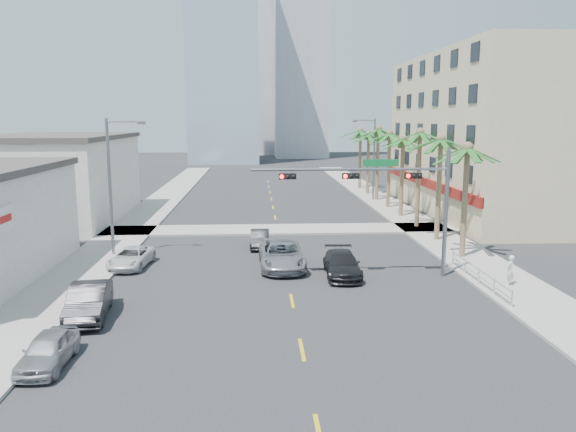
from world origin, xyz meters
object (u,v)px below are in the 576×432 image
object	(u,v)px
car_lane_center	(282,255)
car_lane_right	(342,264)
car_parked_mid	(89,301)
car_lane_left	(260,239)
car_parked_far	(131,258)
pedestrian	(510,270)
car_parked_near	(48,350)
traffic_signal_mast	(391,190)

from	to	relation	value
car_lane_center	car_lane_right	distance (m)	3.93
car_parked_mid	car_lane_left	size ratio (longest dim) A/B	1.26
car_parked_mid	car_parked_far	xyz separation A→B (m)	(0.00, 8.87, -0.17)
car_parked_mid	pedestrian	world-z (taller)	pedestrian
car_parked_near	car_parked_far	world-z (taller)	car_parked_near
traffic_signal_mast	car_lane_left	bearing A→B (deg)	132.19
car_parked_near	car_lane_left	world-z (taller)	car_parked_near
traffic_signal_mast	car_lane_center	bearing A→B (deg)	158.60
car_parked_mid	pedestrian	size ratio (longest dim) A/B	2.85
car_lane_center	pedestrian	size ratio (longest dim) A/B	3.49
car_lane_left	pedestrian	size ratio (longest dim) A/B	2.26
car_parked_mid	car_parked_far	distance (m)	8.87
car_parked_far	car_lane_left	distance (m)	9.32
car_parked_mid	car_parked_near	bearing A→B (deg)	-97.13
car_parked_mid	car_lane_left	bearing A→B (deg)	53.10
car_lane_right	traffic_signal_mast	bearing A→B (deg)	-6.18
car_parked_mid	traffic_signal_mast	bearing A→B (deg)	13.69
car_parked_near	car_lane_center	bearing A→B (deg)	55.90
car_lane_center	car_lane_right	world-z (taller)	car_lane_center
car_parked_near	car_lane_right	xyz separation A→B (m)	(12.57, 11.27, 0.07)
car_parked_near	car_lane_right	distance (m)	16.89
traffic_signal_mast	car_parked_near	bearing A→B (deg)	-144.35
car_lane_center	pedestrian	distance (m)	12.93
car_lane_center	car_lane_right	xyz separation A→B (m)	(3.39, -1.97, -0.10)
car_parked_mid	car_parked_far	size ratio (longest dim) A/B	1.08
car_lane_right	car_parked_near	bearing A→B (deg)	-135.92
car_parked_mid	car_lane_right	xyz separation A→B (m)	(12.57, 6.16, -0.07)
traffic_signal_mast	car_parked_mid	xyz separation A→B (m)	(-15.18, -5.78, -4.29)
car_parked_near	car_parked_mid	distance (m)	5.12
traffic_signal_mast	car_lane_right	size ratio (longest dim) A/B	2.33
car_parked_far	pedestrian	world-z (taller)	pedestrian
car_parked_near	pedestrian	size ratio (longest dim) A/B	2.24
car_lane_left	pedestrian	world-z (taller)	pedestrian
car_lane_center	car_parked_near	bearing A→B (deg)	-126.32
car_parked_far	car_lane_center	world-z (taller)	car_lane_center
pedestrian	car_lane_right	bearing A→B (deg)	-60.24
car_parked_near	pedestrian	distance (m)	22.86
car_parked_far	car_lane_center	xyz separation A→B (m)	(9.18, -0.74, 0.19)
car_lane_left	car_lane_right	distance (m)	8.97
car_parked_far	car_lane_left	world-z (taller)	car_lane_left
car_parked_near	car_parked_far	xyz separation A→B (m)	(0.00, 13.98, -0.02)
car_parked_near	car_lane_right	world-z (taller)	car_lane_right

